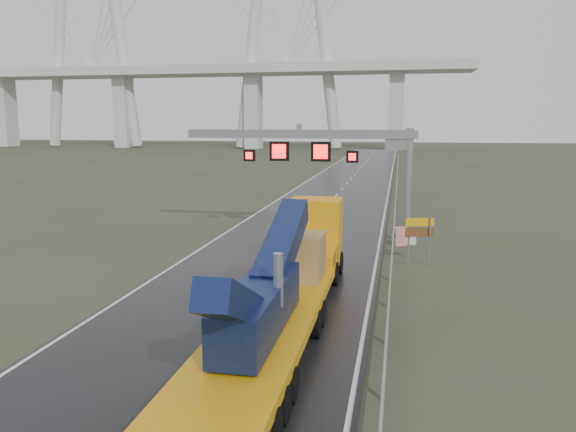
% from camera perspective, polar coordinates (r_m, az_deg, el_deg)
% --- Properties ---
extents(ground, '(400.00, 400.00, 0.00)m').
position_cam_1_polar(ground, '(20.16, -8.11, -12.60)').
color(ground, '#323525').
rests_on(ground, ground).
extents(road, '(11.00, 200.00, 0.02)m').
position_cam_1_polar(road, '(58.42, 4.93, 2.08)').
color(road, black).
rests_on(road, ground).
extents(guardrail, '(0.20, 140.00, 1.40)m').
position_cam_1_polar(guardrail, '(48.08, 10.85, 1.16)').
color(guardrail, gray).
rests_on(guardrail, ground).
extents(sign_gantry, '(14.90, 1.20, 7.42)m').
position_cam_1_polar(sign_gantry, '(35.88, 4.49, 6.39)').
color(sign_gantry, beige).
rests_on(sign_gantry, ground).
extents(heavy_haul_truck, '(2.96, 19.34, 4.54)m').
position_cam_1_polar(heavy_haul_truck, '(21.94, 0.23, -5.81)').
color(heavy_haul_truck, orange).
rests_on(heavy_haul_truck, ground).
extents(exit_sign_pair, '(1.49, 0.46, 2.62)m').
position_cam_1_polar(exit_sign_pair, '(30.48, 13.21, -1.56)').
color(exit_sign_pair, gray).
rests_on(exit_sign_pair, ground).
extents(striped_barrier, '(0.77, 0.58, 1.16)m').
position_cam_1_polar(striped_barrier, '(35.37, 11.36, -2.04)').
color(striped_barrier, red).
rests_on(striped_barrier, ground).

